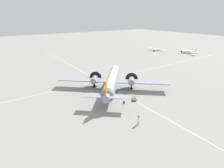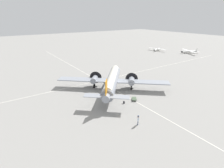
# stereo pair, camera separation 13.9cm
# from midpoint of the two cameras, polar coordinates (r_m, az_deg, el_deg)

# --- Properties ---
(ground_plane) EXTENTS (300.00, 300.00, 0.00)m
(ground_plane) POSITION_cam_midpoint_polar(r_m,az_deg,el_deg) (41.09, -0.10, -2.19)
(ground_plane) COLOR gray
(apron_line_eastwest) EXTENTS (120.00, 0.16, 0.01)m
(apron_line_eastwest) POSITION_cam_midpoint_polar(r_m,az_deg,el_deg) (41.53, 0.85, -1.93)
(apron_line_eastwest) COLOR silver
(apron_line_eastwest) RESTS_ON ground_plane
(apron_line_northsouth) EXTENTS (0.16, 120.00, 0.01)m
(apron_line_northsouth) POSITION_cam_midpoint_polar(r_m,az_deg,el_deg) (47.08, -5.34, 0.85)
(apron_line_northsouth) COLOR silver
(apron_line_northsouth) RESTS_ON ground_plane
(airliner_main) EXTENTS (20.52, 21.58, 5.84)m
(airliner_main) POSITION_cam_midpoint_polar(r_m,az_deg,el_deg) (40.54, -0.03, 1.33)
(airliner_main) COLOR #9399A3
(airliner_main) RESTS_ON ground_plane
(crew_foreground) EXTENTS (0.43, 0.41, 1.65)m
(crew_foreground) POSITION_cam_midpoint_polar(r_m,az_deg,el_deg) (28.71, 8.48, -11.27)
(crew_foreground) COLOR navy
(crew_foreground) RESTS_ON ground_plane
(suitcase_near_door) EXTENTS (0.35, 0.18, 0.53)m
(suitcase_near_door) POSITION_cam_midpoint_polar(r_m,az_deg,el_deg) (35.26, 3.85, -5.99)
(suitcase_near_door) COLOR #232328
(suitcase_near_door) RESTS_ON ground_plane
(baggage_cart) EXTENTS (1.90, 1.76, 0.56)m
(baggage_cart) POSITION_cam_midpoint_polar(r_m,az_deg,el_deg) (36.88, 7.18, -4.78)
(baggage_cart) COLOR #4C6047
(baggage_cart) RESTS_ON ground_plane
(light_aircraft_distant) EXTENTS (10.70, 8.30, 2.13)m
(light_aircraft_distant) POSITION_cam_midpoint_polar(r_m,az_deg,el_deg) (90.99, 23.68, 9.73)
(light_aircraft_distant) COLOR white
(light_aircraft_distant) RESTS_ON ground_plane
(light_aircraft_taxiing) EXTENTS (9.36, 7.09, 1.84)m
(light_aircraft_taxiing) POSITION_cam_midpoint_polar(r_m,az_deg,el_deg) (92.31, 14.40, 10.93)
(light_aircraft_taxiing) COLOR white
(light_aircraft_taxiing) RESTS_ON ground_plane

